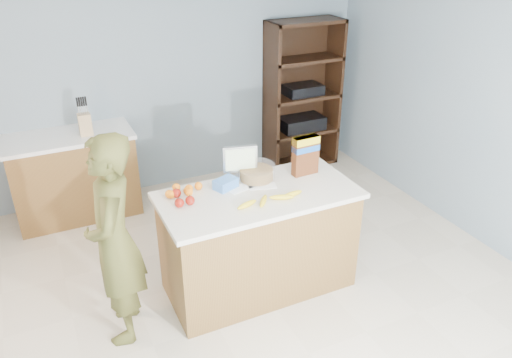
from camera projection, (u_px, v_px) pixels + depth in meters
name	position (u px, v px, depth m)	size (l,w,h in m)	color
floor	(274.00, 306.00, 4.05)	(4.50, 5.00, 0.02)	beige
walls	(279.00, 113.00, 3.30)	(4.52, 5.02, 2.51)	gray
counter_peninsula	(259.00, 245.00, 4.10)	(1.56, 0.76, 0.90)	brown
back_cabinet	(75.00, 175.00, 5.16)	(1.24, 0.62, 0.90)	brown
shelving_unit	(300.00, 98.00, 6.14)	(0.90, 0.40, 1.80)	black
person	(115.00, 242.00, 3.47)	(0.58, 0.38, 1.60)	#48471D
knife_block	(85.00, 124.00, 4.90)	(0.12, 0.10, 0.31)	tan
envelopes	(252.00, 187.00, 3.97)	(0.41, 0.21, 0.00)	white
bananas	(271.00, 199.00, 3.75)	(0.57, 0.18, 0.04)	yellow
apples	(182.00, 199.00, 3.72)	(0.16, 0.23, 0.07)	maroon
oranges	(183.00, 190.00, 3.85)	(0.31, 0.18, 0.06)	orange
blue_carton	(226.00, 184.00, 3.93)	(0.18, 0.12, 0.08)	blue
salad_bowl	(256.00, 173.00, 4.07)	(0.30, 0.30, 0.13)	#267219
tv	(240.00, 160.00, 4.04)	(0.28, 0.12, 0.28)	silver
cereal_box	(306.00, 153.00, 4.09)	(0.23, 0.09, 0.33)	#592B14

